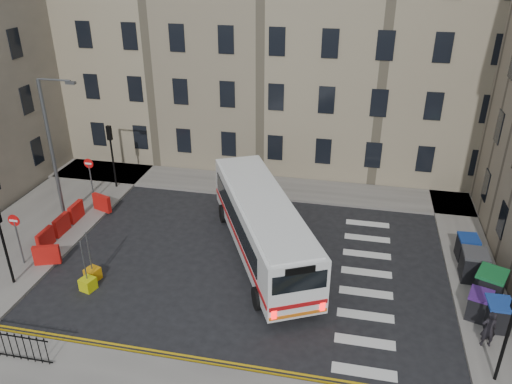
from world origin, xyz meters
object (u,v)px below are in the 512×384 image
at_px(wheelie_bin_b, 479,305).
at_px(wheelie_bin_e, 467,248).
at_px(wheelie_bin_a, 497,314).
at_px(wheelie_bin_c, 490,286).
at_px(pedestrian, 489,329).
at_px(wheelie_bin_d, 473,265).
at_px(bollard_chevron, 88,284).
at_px(bus, 262,224).
at_px(streetlamp, 52,150).
at_px(bollard_yellow, 93,274).

height_order(wheelie_bin_b, wheelie_bin_e, wheelie_bin_e).
distance_m(wheelie_bin_a, wheelie_bin_c, 1.77).
distance_m(wheelie_bin_b, pedestrian, 1.73).
relative_size(wheelie_bin_c, wheelie_bin_e, 1.39).
bearing_deg(wheelie_bin_d, wheelie_bin_e, 91.38).
relative_size(wheelie_bin_a, wheelie_bin_b, 0.95).
height_order(pedestrian, bollard_chevron, pedestrian).
height_order(bus, pedestrian, bus).
height_order(streetlamp, bollard_chevron, streetlamp).
height_order(wheelie_bin_a, bollard_chevron, wheelie_bin_a).
relative_size(streetlamp, bollard_yellow, 13.57).
bearing_deg(streetlamp, bus, -5.25).
bearing_deg(wheelie_bin_c, wheelie_bin_b, -92.91).
distance_m(wheelie_bin_b, wheelie_bin_e, 4.53).
bearing_deg(bollard_yellow, wheelie_bin_b, 2.62).
relative_size(wheelie_bin_a, wheelie_bin_e, 1.03).
bearing_deg(pedestrian, bus, -34.96).
distance_m(bus, wheelie_bin_b, 10.31).
height_order(streetlamp, wheelie_bin_b, streetlamp).
distance_m(wheelie_bin_b, wheelie_bin_c, 1.40).
height_order(wheelie_bin_c, wheelie_bin_e, wheelie_bin_c).
height_order(bus, wheelie_bin_e, bus).
relative_size(wheelie_bin_a, bollard_yellow, 2.05).
distance_m(wheelie_bin_c, wheelie_bin_d, 1.62).
bearing_deg(bus, wheelie_bin_d, -27.13).
distance_m(wheelie_bin_c, bollard_yellow, 17.93).
bearing_deg(pedestrian, wheelie_bin_c, -111.17).
xyz_separation_m(wheelie_bin_a, wheelie_bin_e, (-0.37, 5.04, -0.02)).
bearing_deg(wheelie_bin_e, pedestrian, -95.27).
relative_size(wheelie_bin_d, bollard_chevron, 2.35).
xyz_separation_m(wheelie_bin_e, bollard_yellow, (-17.41, -5.31, -0.45)).
xyz_separation_m(bus, wheelie_bin_a, (10.41, -3.48, -1.02)).
height_order(wheelie_bin_b, bollard_chevron, wheelie_bin_b).
xyz_separation_m(wheelie_bin_b, bollard_chevron, (-17.02, -1.54, -0.44)).
xyz_separation_m(streetlamp, wheelie_bin_d, (21.79, -1.22, -3.47)).
bearing_deg(streetlamp, wheelie_bin_c, -7.19).
bearing_deg(wheelie_bin_d, bollard_yellow, -166.75).
distance_m(wheelie_bin_c, pedestrian, 3.04).
bearing_deg(wheelie_bin_e, bollard_chevron, -163.83).
bearing_deg(pedestrian, wheelie_bin_a, -125.60).
height_order(wheelie_bin_b, wheelie_bin_d, wheelie_bin_d).
bearing_deg(bus, wheelie_bin_b, -43.12).
height_order(bus, wheelie_bin_d, bus).
height_order(wheelie_bin_a, bollard_yellow, wheelie_bin_a).
distance_m(pedestrian, bollard_yellow, 17.23).
distance_m(streetlamp, bus, 12.07).
height_order(wheelie_bin_b, pedestrian, pedestrian).
bearing_deg(wheelie_bin_b, wheelie_bin_d, 103.90).
relative_size(pedestrian, bollard_chevron, 2.69).
relative_size(streetlamp, wheelie_bin_a, 6.60).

